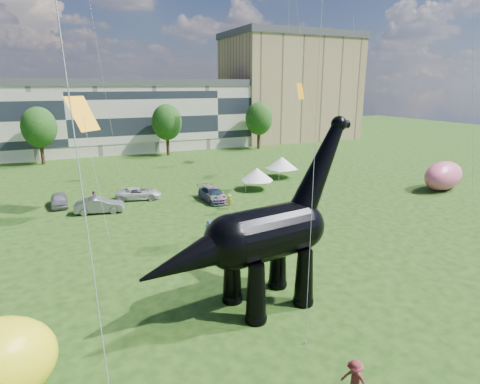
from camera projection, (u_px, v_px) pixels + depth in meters
name	position (u px, v px, depth m)	size (l,w,h in m)	color
ground	(279.00, 321.00, 21.38)	(220.00, 220.00, 0.00)	#16330C
terrace_row	(65.00, 120.00, 71.01)	(78.00, 11.00, 12.00)	beige
apartment_block	(289.00, 90.00, 91.65)	(28.00, 18.00, 22.00)	tan
tree_mid_left	(39.00, 124.00, 61.42)	(5.20, 5.20, 9.44)	#382314
tree_mid_right	(167.00, 119.00, 69.47)	(5.20, 5.20, 9.44)	#382314
tree_far_right	(259.00, 116.00, 76.71)	(5.20, 5.20, 9.44)	#382314
dinosaur_sculpture	(260.00, 238.00, 21.80)	(13.34, 4.23, 10.85)	black
car_silver	(59.00, 200.00, 41.20)	(1.62, 4.03, 1.37)	#B1B1B6
car_grey	(99.00, 205.00, 39.11)	(1.60, 4.58, 1.51)	slate
car_white	(139.00, 193.00, 43.78)	(2.20, 4.77, 1.33)	silver
car_dark	(213.00, 194.00, 43.17)	(2.01, 4.93, 1.43)	#595960
gazebo_near	(257.00, 174.00, 47.54)	(4.94, 4.94, 2.63)	white
gazebo_far	(282.00, 163.00, 53.73)	(4.41, 4.41, 2.82)	white
inflatable_pink	(443.00, 176.00, 47.50)	(6.78, 3.39, 3.39)	#E75984
visitors	(141.00, 226.00, 33.18)	(44.40, 33.40, 1.86)	maroon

